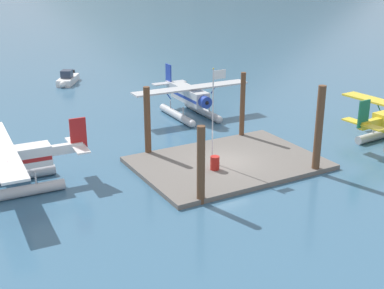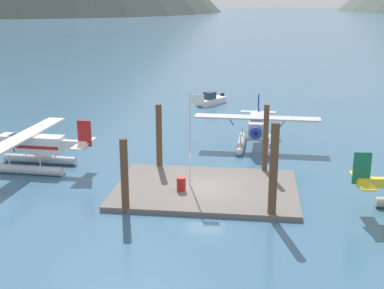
{
  "view_description": "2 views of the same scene",
  "coord_description": "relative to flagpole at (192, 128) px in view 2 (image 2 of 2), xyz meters",
  "views": [
    {
      "loc": [
        -17.53,
        -26.3,
        12.84
      ],
      "look_at": [
        -1.93,
        1.38,
        1.36
      ],
      "focal_mm": 48.23,
      "sensor_mm": 36.0,
      "label": 1
    },
    {
      "loc": [
        3.03,
        -31.51,
        12.29
      ],
      "look_at": [
        -1.32,
        3.14,
        2.25
      ],
      "focal_mm": 48.17,
      "sensor_mm": 36.0,
      "label": 2
    }
  ],
  "objects": [
    {
      "name": "ground_plane",
      "position": [
        0.96,
        -0.23,
        -4.17
      ],
      "size": [
        1200.0,
        1200.0,
        0.0
      ],
      "primitive_type": "plane",
      "color": "#38607F"
    },
    {
      "name": "dock_platform",
      "position": [
        0.96,
        -0.23,
        -4.02
      ],
      "size": [
        11.85,
        8.33,
        0.3
      ],
      "primitive_type": "cube",
      "color": "#66605B",
      "rests_on": "ground"
    },
    {
      "name": "piling_near_left",
      "position": [
        -3.43,
        -4.19,
        -1.92
      ],
      "size": [
        0.46,
        0.46,
        4.51
      ],
      "primitive_type": "cylinder",
      "color": "brown",
      "rests_on": "ground"
    },
    {
      "name": "piling_near_right",
      "position": [
        5.13,
        -4.0,
        -1.34
      ],
      "size": [
        0.48,
        0.48,
        5.66
      ],
      "primitive_type": "cylinder",
      "color": "brown",
      "rests_on": "ground"
    },
    {
      "name": "piling_far_left",
      "position": [
        -2.9,
        3.87,
        -1.73
      ],
      "size": [
        0.44,
        0.44,
        4.88
      ],
      "primitive_type": "cylinder",
      "color": "brown",
      "rests_on": "ground"
    },
    {
      "name": "piling_far_right",
      "position": [
        4.79,
        3.77,
        -1.64
      ],
      "size": [
        0.37,
        0.37,
        5.07
      ],
      "primitive_type": "cylinder",
      "color": "brown",
      "rests_on": "ground"
    },
    {
      "name": "flagpole",
      "position": [
        0.0,
        0.0,
        0.0
      ],
      "size": [
        0.95,
        0.1,
        6.25
      ],
      "color": "silver",
      "rests_on": "dock_platform"
    },
    {
      "name": "fuel_drum",
      "position": [
        -0.56,
        -1.04,
        -3.43
      ],
      "size": [
        0.62,
        0.62,
        0.88
      ],
      "color": "#AD1E19",
      "rests_on": "dock_platform"
    },
    {
      "name": "mooring_buoy",
      "position": [
        -13.37,
        5.45,
        -3.76
      ],
      "size": [
        0.83,
        0.83,
        0.83
      ],
      "primitive_type": "sphere",
      "color": "orange",
      "rests_on": "ground"
    },
    {
      "name": "seaplane_silver_bow_right",
      "position": [
        4.17,
        10.65,
        -2.6
      ],
      "size": [
        10.43,
        7.98,
        3.84
      ],
      "color": "#B7BABF",
      "rests_on": "ground"
    },
    {
      "name": "seaplane_white_port_fwd",
      "position": [
        -12.26,
        2.81,
        -2.6
      ],
      "size": [
        7.98,
        10.46,
        3.84
      ],
      "color": "#B7BABF",
      "rests_on": "ground"
    },
    {
      "name": "boat_white_open_north",
      "position": [
        -1.32,
        28.14,
        -3.69
      ],
      "size": [
        3.47,
        4.37,
        1.5
      ],
      "color": "silver",
      "rests_on": "ground"
    }
  ]
}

